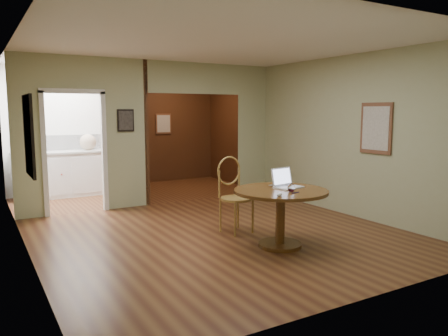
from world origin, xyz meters
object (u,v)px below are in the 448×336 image
chair (233,190)px  open_laptop (285,182)px  closed_laptop (283,186)px  dining_table (281,205)px

chair → open_laptop: (0.31, -0.82, 0.21)m
open_laptop → closed_laptop: bearing=74.7°
dining_table → open_laptop: size_ratio=3.08×
closed_laptop → dining_table: bearing=-148.7°
closed_laptop → open_laptop: bearing=-109.0°
open_laptop → closed_laptop: size_ratio=1.16×
chair → closed_laptop: size_ratio=3.26×
chair → open_laptop: chair is taller
chair → closed_laptop: chair is taller
closed_laptop → chair: bearing=99.6°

